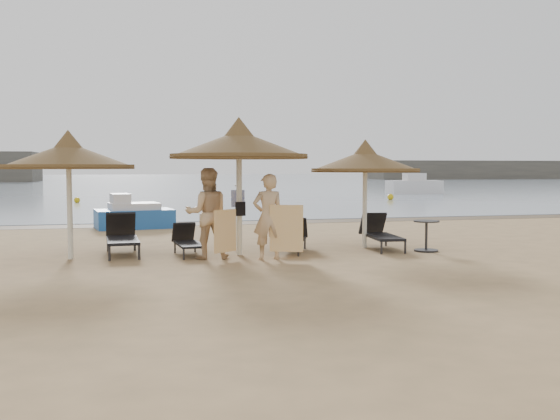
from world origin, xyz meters
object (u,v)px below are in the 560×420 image
at_px(person_left, 207,206).
at_px(palapa_center, 239,145).
at_px(pedal_boat, 133,215).
at_px(palapa_left, 68,156).
at_px(palapa_right, 365,162).
at_px(person_right, 268,210).
at_px(lounger_near_right, 293,237).
at_px(side_table, 426,237).
at_px(lounger_far_right, 380,233).
at_px(lounger_far_left, 122,236).
at_px(lounger_near_left, 188,241).

bearing_deg(person_left, palapa_center, -152.19).
xyz_separation_m(palapa_center, pedal_boat, (-2.36, 7.12, -2.10)).
distance_m(palapa_left, pedal_boat, 7.23).
height_order(palapa_right, person_right, palapa_right).
height_order(lounger_near_right, person_left, person_left).
distance_m(palapa_right, lounger_near_right, 2.64).
height_order(side_table, pedal_boat, pedal_boat).
distance_m(palapa_center, person_left, 1.62).
bearing_deg(side_table, lounger_near_right, 164.65).
xyz_separation_m(lounger_far_right, person_right, (-3.14, -1.21, 0.71)).
bearing_deg(palapa_center, palapa_left, 175.78).
xyz_separation_m(palapa_center, side_table, (4.50, -0.42, -2.18)).
bearing_deg(palapa_left, side_table, -4.83).
bearing_deg(palapa_right, lounger_far_right, -30.54).
relative_size(palapa_left, person_left, 1.23).
bearing_deg(person_left, lounger_far_left, -33.09).
height_order(lounger_near_left, lounger_near_right, lounger_near_right).
xyz_separation_m(lounger_far_right, person_left, (-4.42, -0.74, 0.78)).
bearing_deg(lounger_far_left, palapa_left, -153.40).
bearing_deg(lounger_far_left, side_table, -13.46).
bearing_deg(side_table, palapa_center, 174.66).
bearing_deg(person_right, side_table, -175.89).
bearing_deg(person_right, palapa_left, -16.89).
bearing_deg(person_right, lounger_near_left, -38.73).
bearing_deg(side_table, lounger_far_right, 138.27).
xyz_separation_m(lounger_far_left, lounger_near_left, (1.49, -0.52, -0.10)).
xyz_separation_m(lounger_near_right, person_left, (-2.18, -0.82, 0.82)).
bearing_deg(lounger_near_right, palapa_right, 25.99).
relative_size(lounger_far_left, person_right, 0.97).
relative_size(lounger_near_left, side_table, 2.20).
xyz_separation_m(person_left, person_right, (1.29, -0.46, -0.07)).
xyz_separation_m(palapa_center, palapa_right, (3.29, 0.56, -0.36)).
relative_size(palapa_center, person_left, 1.37).
xyz_separation_m(lounger_near_right, side_table, (3.12, -0.86, 0.00)).
distance_m(palapa_right, pedal_boat, 8.84).
relative_size(palapa_left, person_right, 1.31).
bearing_deg(palapa_center, lounger_far_right, 5.62).
distance_m(palapa_left, person_right, 4.54).
bearing_deg(lounger_far_right, person_right, -153.75).
bearing_deg(palapa_center, person_right, -59.80).
bearing_deg(side_table, pedal_boat, 132.29).
bearing_deg(palapa_center, lounger_far_left, 161.19).
xyz_separation_m(palapa_center, lounger_near_right, (1.39, 0.43, -2.19)).
distance_m(palapa_left, lounger_near_right, 5.48).
distance_m(palapa_right, lounger_far_left, 6.20).
xyz_separation_m(palapa_center, lounger_far_right, (3.63, 0.36, -2.15)).
bearing_deg(lounger_far_right, palapa_left, -174.18).
height_order(lounger_far_left, side_table, lounger_far_left).
relative_size(palapa_left, lounger_near_right, 1.59).
xyz_separation_m(lounger_near_right, person_right, (-0.89, -1.29, 0.75)).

